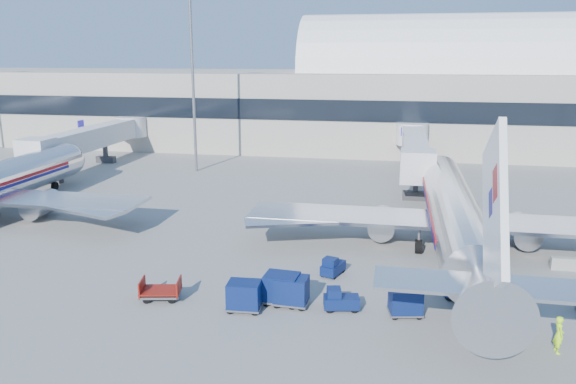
% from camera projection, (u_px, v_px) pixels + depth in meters
% --- Properties ---
extents(ground, '(260.00, 260.00, 0.00)m').
position_uv_depth(ground, '(316.00, 263.00, 40.95)').
color(ground, gray).
rests_on(ground, ground).
extents(terminal, '(170.00, 28.15, 21.00)m').
position_uv_depth(terminal, '(283.00, 98.00, 95.00)').
color(terminal, '#B2AA9E').
rests_on(terminal, ground).
extents(airliner_main, '(32.00, 37.26, 12.07)m').
position_uv_depth(airliner_main, '(455.00, 215.00, 42.72)').
color(airliner_main, silver).
rests_on(airliner_main, ground).
extents(jetbridge_near, '(4.40, 27.50, 6.25)m').
position_uv_depth(jetbridge_near, '(414.00, 146.00, 68.00)').
color(jetbridge_near, silver).
rests_on(jetbridge_near, ground).
extents(jetbridge_mid, '(4.40, 27.50, 6.25)m').
position_uv_depth(jetbridge_mid, '(96.00, 137.00, 75.67)').
color(jetbridge_mid, silver).
rests_on(jetbridge_mid, ground).
extents(mast_west, '(2.00, 1.20, 22.60)m').
position_uv_depth(mast_west, '(192.00, 54.00, 69.67)').
color(mast_west, slate).
rests_on(mast_west, ground).
extents(barrier_near, '(3.00, 0.55, 0.90)m').
position_uv_depth(barrier_near, '(573.00, 264.00, 39.46)').
color(barrier_near, '#9E9E96').
rests_on(barrier_near, ground).
extents(tug_lead, '(2.26, 1.43, 1.37)m').
position_uv_depth(tug_lead, '(340.00, 300.00, 33.33)').
color(tug_lead, '#0A194C').
rests_on(tug_lead, ground).
extents(tug_right, '(2.70, 2.54, 1.62)m').
position_uv_depth(tug_right, '(465.00, 291.00, 34.26)').
color(tug_right, '#0A194C').
rests_on(tug_right, ground).
extents(tug_left, '(1.66, 2.29, 1.35)m').
position_uv_depth(tug_left, '(332.00, 267.00, 38.57)').
color(tug_left, '#0A194C').
rests_on(tug_left, ground).
extents(cart_train_a, '(2.16, 1.70, 1.82)m').
position_uv_depth(cart_train_a, '(291.00, 290.00, 33.83)').
color(cart_train_a, '#0A194C').
rests_on(cart_train_a, ground).
extents(cart_train_b, '(2.27, 1.80, 1.89)m').
position_uv_depth(cart_train_b, '(282.00, 288.00, 34.07)').
color(cart_train_b, '#0A194C').
rests_on(cart_train_b, ground).
extents(cart_train_c, '(2.09, 1.64, 1.77)m').
position_uv_depth(cart_train_c, '(244.00, 295.00, 33.18)').
color(cart_train_c, '#0A194C').
rests_on(cart_train_c, ground).
extents(cart_solo_near, '(2.15, 1.81, 1.67)m').
position_uv_depth(cart_solo_near, '(405.00, 301.00, 32.55)').
color(cart_solo_near, '#0A194C').
rests_on(cart_solo_near, ground).
extents(cart_open_red, '(2.69, 2.14, 0.64)m').
position_uv_depth(cart_open_red, '(161.00, 292.00, 34.81)').
color(cart_open_red, slate).
rests_on(cart_open_red, ground).
extents(ramp_worker, '(0.54, 0.76, 1.98)m').
position_uv_depth(ramp_worker, '(559.00, 335.00, 28.46)').
color(ramp_worker, '#AFFC1A').
rests_on(ramp_worker, ground).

